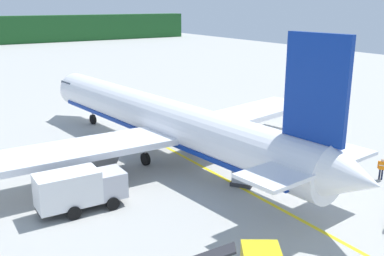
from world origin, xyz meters
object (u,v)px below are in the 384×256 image
Objects in this scene: service_truck_pushback at (80,188)px; crew_loader_right at (65,174)px; airliner_foreground at (163,120)px; crew_marshaller at (382,167)px; cargo_container_near at (243,172)px.

service_truck_pushback is 3.48× the size of crew_loader_right.
service_truck_pushback is at bearing -146.78° from airliner_foreground.
airliner_foreground reaches higher than crew_marshaller.
crew_marshaller is (9.81, -5.17, 0.04)m from cargo_container_near.
service_truck_pushback is at bearing -94.57° from crew_loader_right.
crew_marshaller is (21.87, -7.57, -0.55)m from service_truck_pushback.
airliner_foreground is at bearing 11.59° from crew_loader_right.
cargo_container_near reaches higher than crew_marshaller.
airliner_foreground is at bearing 129.77° from crew_marshaller.
crew_marshaller is at bearing -29.52° from crew_loader_right.
airliner_foreground is 9.52m from cargo_container_near.
crew_marshaller is at bearing -50.23° from airliner_foreground.
cargo_container_near is at bearing -77.58° from airliner_foreground.
crew_marshaller is (11.79, -14.17, -2.36)m from airliner_foreground.
service_truck_pushback is 12.31m from cargo_container_near.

